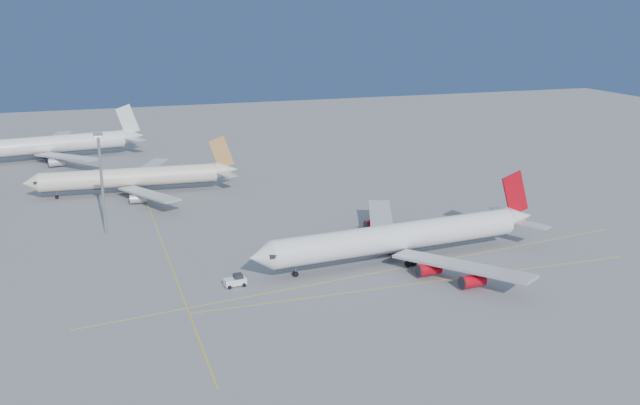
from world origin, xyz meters
The scene contains 7 objects.
ground centered at (0.00, 0.00, 0.00)m, with size 500.00×500.00×0.00m, color slate.
taxiway_lines centered at (-14.71, 6.34, 0.01)m, with size 118.86×140.00×0.02m.
airliner_virgin centered at (5.80, -1.12, 4.90)m, with size 65.86×58.92×16.24m.
airliner_etihad centered at (-42.09, 71.33, 4.62)m, with size 58.14×53.66×15.17m.
airliner_third centered at (-65.91, 126.16, 5.25)m, with size 64.51×58.91×17.33m.
pushback_tug centered at (-29.84, -4.25, 1.05)m, with size 4.19×2.80×2.26m.
light_mast centered at (-51.49, 35.97, 13.79)m, with size 2.02×2.02×23.36m.
Camera 1 is at (-54.42, -126.95, 50.63)m, focal length 40.00 mm.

